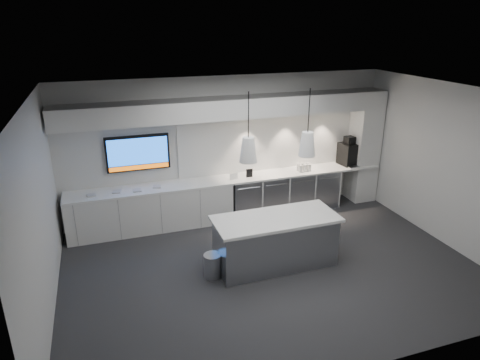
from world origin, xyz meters
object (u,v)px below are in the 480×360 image
object	(u,v)px
bin	(213,266)
coffee_machine	(349,153)
wall_tv	(138,153)
island	(275,241)

from	to	relation	value
bin	coffee_machine	distance (m)	4.50
wall_tv	bin	distance (m)	2.88
bin	island	bearing A→B (deg)	1.72
coffee_machine	bin	bearing A→B (deg)	-157.84
coffee_machine	island	bearing A→B (deg)	-149.03
bin	coffee_machine	xyz separation A→B (m)	(3.84, 2.15, 0.96)
wall_tv	bin	bearing A→B (deg)	-70.25
wall_tv	coffee_machine	bearing A→B (deg)	-3.01
wall_tv	bin	xyz separation A→B (m)	(0.86, -2.40, -1.35)
island	bin	distance (m)	1.16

